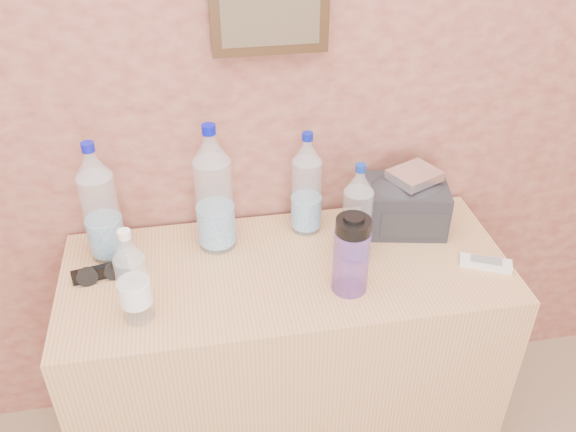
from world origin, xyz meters
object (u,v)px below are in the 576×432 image
object	(u,v)px
pet_large_c	(307,188)
pet_small	(133,281)
ac_remote	(486,263)
pet_large_b	(214,195)
pet_large_d	(357,218)
dresser	(287,362)
pet_large_a	(101,208)
foil_packet	(415,175)
toiletry_bag	(405,203)
nalgene_bottle	(351,254)
sunglasses	(101,272)

from	to	relation	value
pet_large_c	pet_small	size ratio (longest dim) A/B	1.21
ac_remote	pet_large_b	bearing A→B (deg)	-173.30
pet_large_c	pet_large_d	size ratio (longest dim) A/B	1.07
dresser	pet_large_c	bearing A→B (deg)	63.15
pet_large_a	foil_packet	world-z (taller)	pet_large_a
ac_remote	pet_large_c	bearing A→B (deg)	174.15
toiletry_bag	foil_packet	bearing A→B (deg)	9.16
nalgene_bottle	sunglasses	distance (m)	0.67
dresser	pet_large_c	size ratio (longest dim) A/B	3.88
pet_large_d	nalgene_bottle	size ratio (longest dim) A/B	1.29
dresser	sunglasses	xyz separation A→B (m)	(-0.50, 0.04, 0.40)
pet_large_c	toiletry_bag	distance (m)	0.30
toiletry_bag	foil_packet	xyz separation A→B (m)	(0.02, -0.00, 0.09)
pet_large_d	foil_packet	size ratio (longest dim) A/B	2.25
toiletry_bag	dresser	bearing A→B (deg)	-149.43
pet_large_b	pet_large_d	world-z (taller)	pet_large_b
dresser	pet_large_a	world-z (taller)	pet_large_a
nalgene_bottle	pet_small	bearing A→B (deg)	-178.45
dresser	nalgene_bottle	size ratio (longest dim) A/B	5.38
pet_small	foil_packet	size ratio (longest dim) A/B	2.01
pet_large_a	pet_large_c	size ratio (longest dim) A/B	1.12
dresser	ac_remote	world-z (taller)	ac_remote
dresser	pet_large_d	distance (m)	0.55
pet_large_d	pet_large_c	bearing A→B (deg)	124.87
sunglasses	pet_large_c	bearing A→B (deg)	1.30
nalgene_bottle	ac_remote	size ratio (longest dim) A/B	1.64
dresser	ac_remote	size ratio (longest dim) A/B	8.84
pet_large_c	foil_packet	bearing A→B (deg)	-7.45
pet_large_d	toiletry_bag	size ratio (longest dim) A/B	1.24
nalgene_bottle	foil_packet	xyz separation A→B (m)	(0.25, 0.24, 0.06)
pet_large_c	nalgene_bottle	distance (m)	0.29
pet_large_a	sunglasses	xyz separation A→B (m)	(-0.02, -0.10, -0.14)
pet_large_b	foil_packet	world-z (taller)	pet_large_b
pet_large_c	toiletry_bag	bearing A→B (deg)	-7.79
ac_remote	toiletry_bag	bearing A→B (deg)	150.68
pet_large_c	nalgene_bottle	xyz separation A→B (m)	(0.06, -0.28, -0.03)
pet_large_a	toiletry_bag	xyz separation A→B (m)	(0.85, -0.01, -0.07)
pet_large_a	pet_small	size ratio (longest dim) A/B	1.35
dresser	nalgene_bottle	bearing A→B (deg)	-37.56
dresser	pet_large_a	xyz separation A→B (m)	(-0.48, 0.14, 0.54)
pet_large_b	pet_large_d	size ratio (longest dim) A/B	1.29
pet_large_d	sunglasses	bearing A→B (deg)	178.01
pet_large_d	toiletry_bag	distance (m)	0.22
pet_small	toiletry_bag	xyz separation A→B (m)	(0.77, 0.26, -0.03)
toiletry_bag	nalgene_bottle	bearing A→B (deg)	-121.95
pet_large_d	foil_packet	distance (m)	0.23
pet_large_c	pet_small	distance (m)	0.56
pet_small	ac_remote	distance (m)	0.94
pet_small	nalgene_bottle	bearing A→B (deg)	1.55
dresser	pet_large_b	xyz separation A→B (m)	(-0.18, 0.13, 0.55)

